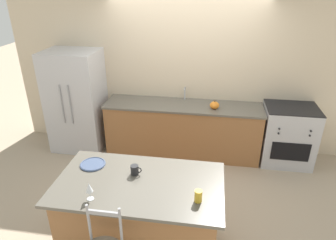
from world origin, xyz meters
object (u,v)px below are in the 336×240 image
object	(u,v)px
dinner_plate	(93,164)
pumpkin_decoration	(214,105)
wine_glass	(89,188)
coffee_mug	(135,170)
refrigerator	(77,101)
oven_range	(287,135)
tumbler_cup	(198,196)

from	to	relation	value
dinner_plate	pumpkin_decoration	size ratio (longest dim) A/B	1.89
dinner_plate	wine_glass	distance (m)	0.59
coffee_mug	dinner_plate	bearing A→B (deg)	169.36
refrigerator	oven_range	size ratio (longest dim) A/B	1.78
wine_glass	tumbler_cup	bearing A→B (deg)	7.09
tumbler_cup	wine_glass	bearing A→B (deg)	-172.91
refrigerator	oven_range	xyz separation A→B (m)	(3.54, 0.03, -0.38)
refrigerator	wine_glass	xyz separation A→B (m)	(1.23, -2.41, 0.18)
wine_glass	pumpkin_decoration	size ratio (longest dim) A/B	1.24
oven_range	tumbler_cup	size ratio (longest dim) A/B	8.12
pumpkin_decoration	tumbler_cup	bearing A→B (deg)	-92.90
refrigerator	dinner_plate	world-z (taller)	refrigerator
wine_glass	tumbler_cup	distance (m)	1.00
dinner_plate	wine_glass	world-z (taller)	wine_glass
oven_range	wine_glass	bearing A→B (deg)	-133.36
refrigerator	coffee_mug	bearing A→B (deg)	-51.81
coffee_mug	pumpkin_decoration	xyz separation A→B (m)	(0.80, 1.91, -0.00)
dinner_plate	pumpkin_decoration	world-z (taller)	pumpkin_decoration
refrigerator	coffee_mug	xyz separation A→B (m)	(1.54, -1.96, 0.10)
refrigerator	oven_range	distance (m)	3.56
coffee_mug	pumpkin_decoration	size ratio (longest dim) A/B	0.80
refrigerator	pumpkin_decoration	size ratio (longest dim) A/B	11.74
dinner_plate	wine_glass	xyz separation A→B (m)	(0.19, -0.54, 0.12)
coffee_mug	pumpkin_decoration	distance (m)	2.07
coffee_mug	pumpkin_decoration	bearing A→B (deg)	67.36
oven_range	wine_glass	size ratio (longest dim) A/B	5.31
oven_range	wine_glass	distance (m)	3.40
wine_glass	pumpkin_decoration	xyz separation A→B (m)	(1.11, 2.35, -0.08)
refrigerator	tumbler_cup	world-z (taller)	refrigerator
oven_range	tumbler_cup	world-z (taller)	tumbler_cup
wine_glass	coffee_mug	xyz separation A→B (m)	(0.31, 0.45, -0.08)
coffee_mug	tumbler_cup	xyz separation A→B (m)	(0.68, -0.32, 0.01)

